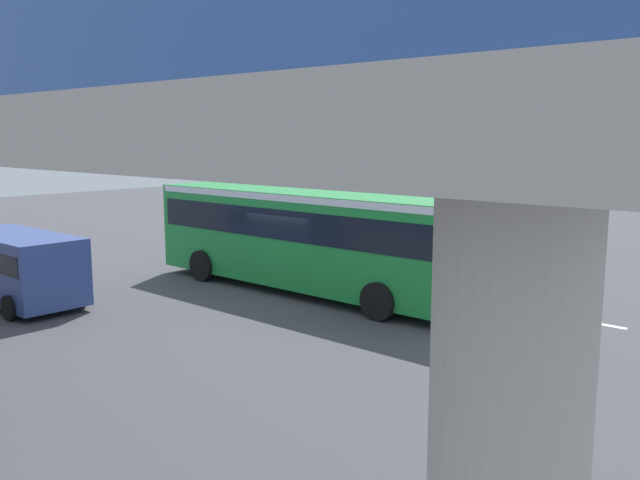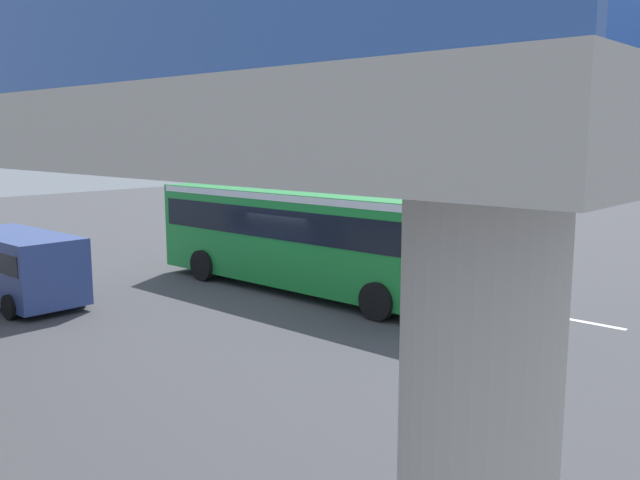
# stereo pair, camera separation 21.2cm
# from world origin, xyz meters

# --- Properties ---
(ground) EXTENTS (80.00, 80.00, 0.00)m
(ground) POSITION_xyz_m (0.00, 0.00, 0.00)
(ground) COLOR #424247
(city_bus) EXTENTS (11.54, 2.85, 3.15)m
(city_bus) POSITION_xyz_m (-0.11, -0.35, 1.88)
(city_bus) COLOR #1E8C38
(city_bus) RESTS_ON ground
(parked_van) EXTENTS (4.80, 2.17, 2.05)m
(parked_van) POSITION_xyz_m (5.10, 6.42, 1.18)
(parked_van) COLOR #33478C
(parked_van) RESTS_ON ground
(bicycle_blue) EXTENTS (1.77, 0.44, 0.96)m
(bicycle_blue) POSITION_xyz_m (11.96, 3.33, 0.37)
(bicycle_blue) COLOR black
(bicycle_blue) RESTS_ON ground
(pedestrian) EXTENTS (0.38, 0.38, 1.79)m
(pedestrian) POSITION_xyz_m (0.52, -4.26, 0.89)
(pedestrian) COLOR #2D2D38
(pedestrian) RESTS_ON ground
(traffic_sign) EXTENTS (0.08, 0.60, 2.80)m
(traffic_sign) POSITION_xyz_m (7.21, -2.75, 1.89)
(traffic_sign) COLOR slate
(traffic_sign) RESTS_ON ground
(lane_dash_leftmost) EXTENTS (2.00, 0.20, 0.01)m
(lane_dash_leftmost) POSITION_xyz_m (-8.00, -2.61, 0.00)
(lane_dash_leftmost) COLOR silver
(lane_dash_leftmost) RESTS_ON ground
(lane_dash_left) EXTENTS (2.00, 0.20, 0.01)m
(lane_dash_left) POSITION_xyz_m (-4.00, -2.61, 0.00)
(lane_dash_left) COLOR silver
(lane_dash_left) RESTS_ON ground
(lane_dash_centre) EXTENTS (2.00, 0.20, 0.01)m
(lane_dash_centre) POSITION_xyz_m (0.00, -2.61, 0.00)
(lane_dash_centre) COLOR silver
(lane_dash_centre) RESTS_ON ground
(lane_dash_right) EXTENTS (2.00, 0.20, 0.01)m
(lane_dash_right) POSITION_xyz_m (4.00, -2.61, 0.00)
(lane_dash_right) COLOR silver
(lane_dash_right) RESTS_ON ground
(lane_dash_rightmost) EXTENTS (2.00, 0.20, 0.01)m
(lane_dash_rightmost) POSITION_xyz_m (8.00, -2.61, 0.00)
(lane_dash_rightmost) COLOR silver
(lane_dash_rightmost) RESTS_ON ground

